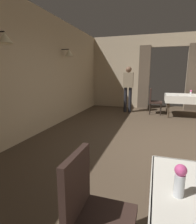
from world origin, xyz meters
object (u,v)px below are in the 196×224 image
Objects in this scene: flower_vase_mid at (191,92)px; dining_table_mid at (189,97)px; flower_vase_near at (180,179)px; person_waiter_by_doorway at (128,85)px; chair_mid_left at (153,100)px; plate_mid_b at (176,95)px; chair_near_left at (92,210)px.

dining_table_mid is at bearing 144.58° from flower_vase_mid.
flower_vase_near is 5.99m from person_waiter_by_doorway.
flower_vase_mid is at bearing -3.74° from person_waiter_by_doorway.
flower_vase_near reaches higher than chair_mid_left.
person_waiter_by_doorway reaches higher than flower_vase_near.
dining_table_mid is at bearing 34.82° from plate_mid_b.
flower_vase_mid is 0.58m from plate_mid_b.
chair_near_left and chair_mid_left have the same top height.
flower_vase_mid is (0.04, -0.03, 0.18)m from dining_table_mid.
dining_table_mid is at bearing -4.72° from chair_mid_left.
dining_table_mid is 1.16m from chair_mid_left.
flower_vase_mid reaches higher than dining_table_mid.
person_waiter_by_doorway is (-1.18, 5.87, 0.16)m from flower_vase_near.
chair_near_left is 4.90× the size of plate_mid_b.
chair_mid_left is 5.28× the size of flower_vase_mid.
dining_table_mid is 7.52× the size of flower_vase_near.
plate_mid_b is (-0.45, -0.32, 0.09)m from dining_table_mid.
chair_mid_left is 1.08m from person_waiter_by_doorway.
chair_mid_left is 4.90× the size of plate_mid_b.
chair_mid_left is (-1.15, 0.09, -0.15)m from dining_table_mid.
dining_table_mid is 0.19m from flower_vase_mid.
chair_near_left is 0.54× the size of person_waiter_by_doorway.
chair_mid_left is at bearing 149.51° from plate_mid_b.
flower_vase_near is 1.16× the size of flower_vase_mid.
chair_mid_left is at bearing -0.86° from person_waiter_by_doorway.
plate_mid_b is (1.01, 5.45, 0.24)m from chair_near_left.
flower_vase_near is 1.07× the size of plate_mid_b.
person_waiter_by_doorway is (-0.63, 5.88, 0.51)m from chair_near_left.
chair_near_left is 5.94m from flower_vase_mid.
flower_vase_mid is at bearing 29.78° from plate_mid_b.
chair_near_left reaches higher than plate_mid_b.
chair_near_left is at bearing -93.06° from chair_mid_left.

